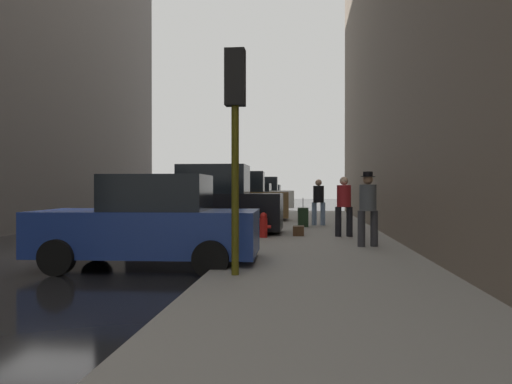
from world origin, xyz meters
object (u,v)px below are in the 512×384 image
pedestrian_in_jeans (319,200)px  fire_hydrant (263,225)px  parked_silver_sedan (250,201)px  pedestrian_in_red_jacket (344,203)px  parked_red_hatchback (266,197)px  pedestrian_with_beanie (368,205)px  parked_black_suv (209,204)px  rolling_suitcase (303,217)px  parked_white_van (259,196)px  duffel_bag (298,231)px  parked_bronze_suv (237,200)px  parked_blue_sedan (150,224)px  traffic_light (235,112)px

pedestrian_in_jeans → fire_hydrant: bearing=-109.0°
parked_silver_sedan → pedestrian_in_red_jacket: 13.04m
parked_red_hatchback → pedestrian_with_beanie: bearing=-80.1°
parked_black_suv → pedestrian_in_red_jacket: bearing=-11.2°
pedestrian_with_beanie → rolling_suitcase: pedestrian_with_beanie is taller
parked_white_van → duffel_bag: (2.77, -17.59, -0.74)m
parked_red_hatchback → parked_black_suv: bearing=-90.0°
parked_white_van → pedestrian_in_red_jacket: (4.07, -17.77, 0.07)m
parked_silver_sedan → pedestrian_in_jeans: pedestrian_in_jeans is taller
parked_bronze_suv → parked_silver_sedan: (0.00, 5.33, -0.18)m
parked_red_hatchback → rolling_suitcase: parked_red_hatchback is taller
parked_bronze_suv → pedestrian_in_jeans: (3.47, -2.73, 0.07)m
parked_blue_sedan → rolling_suitcase: (2.89, 8.68, -0.36)m
parked_white_van → fire_hydrant: 18.36m
parked_silver_sedan → fire_hydrant: parked_silver_sedan is taller
parked_white_van → fire_hydrant: (1.80, -18.26, -0.54)m
pedestrian_in_jeans → pedestrian_with_beanie: 6.79m
traffic_light → fire_hydrant: bearing=90.5°
parked_silver_sedan → traffic_light: 19.09m
parked_silver_sedan → parked_white_van: 5.38m
parked_bronze_suv → pedestrian_in_red_jacket: parked_bronze_suv is taller
parked_red_hatchback → pedestrian_in_jeans: bearing=-79.6°
parked_blue_sedan → parked_silver_sedan: same height
parked_bronze_suv → fire_hydrant: parked_bronze_suv is taller
parked_blue_sedan → parked_white_van: size_ratio=0.92×
fire_hydrant → parked_white_van: bearing=95.6°
duffel_bag → pedestrian_with_beanie: bearing=-57.0°
parked_black_suv → pedestrian_in_jeans: parked_black_suv is taller
fire_hydrant → pedestrian_in_jeans: pedestrian_in_jeans is taller
parked_white_van → duffel_bag: 17.82m
parked_blue_sedan → parked_red_hatchback: same height
pedestrian_in_jeans → pedestrian_in_red_jacket: 4.37m
traffic_light → parked_black_suv: bearing=104.2°
parked_bronze_suv → parked_black_suv: bearing=-90.0°
rolling_suitcase → parked_red_hatchback: bearing=98.4°
parked_blue_sedan → parked_bronze_suv: size_ratio=0.91×
parked_black_suv → pedestrian_with_beanie: 5.48m
duffel_bag → parked_silver_sedan: bearing=102.8°
parked_red_hatchback → pedestrian_with_beanie: pedestrian_with_beanie is taller
parked_white_van → parked_bronze_suv: bearing=-90.0°
parked_blue_sedan → parked_silver_sedan: bearing=90.0°
parked_silver_sedan → pedestrian_in_red_jacket: bearing=-71.8°
pedestrian_with_beanie → rolling_suitcase: (-1.56, 5.99, -0.65)m
fire_hydrant → rolling_suitcase: size_ratio=0.68×
pedestrian_in_red_jacket → duffel_bag: bearing=172.2°
fire_hydrant → rolling_suitcase: 4.23m
pedestrian_with_beanie → fire_hydrant: bearing=144.3°
parked_black_suv → parked_bronze_suv: size_ratio=0.99×
parked_red_hatchback → pedestrian_in_jeans: size_ratio=2.48×
fire_hydrant → rolling_suitcase: rolling_suitcase is taller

